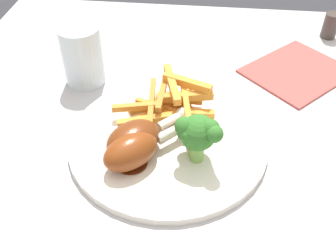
{
  "coord_description": "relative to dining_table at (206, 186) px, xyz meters",
  "views": [
    {
      "loc": [
        0.02,
        0.42,
        1.14
      ],
      "look_at": [
        0.06,
        0.02,
        0.77
      ],
      "focal_mm": 41.8,
      "sensor_mm": 36.0,
      "label": 1
    }
  ],
  "objects": [
    {
      "name": "dinner_plate",
      "position": [
        0.06,
        0.02,
        0.12
      ],
      "size": [
        0.29,
        0.29,
        0.01
      ],
      "primitive_type": "cylinder",
      "color": "white",
      "rests_on": "dining_table"
    },
    {
      "name": "pepper_shaker",
      "position": [
        -0.23,
        -0.32,
        0.14
      ],
      "size": [
        0.03,
        0.03,
        0.05
      ],
      "primitive_type": "cylinder",
      "color": "#423833",
      "rests_on": "dining_table"
    },
    {
      "name": "chicken_drumstick_far",
      "position": [
        0.1,
        0.07,
        0.15
      ],
      "size": [
        0.12,
        0.11,
        0.05
      ],
      "color": "#59210C",
      "rests_on": "dinner_plate"
    },
    {
      "name": "chicken_drumstick_near",
      "position": [
        0.1,
        0.05,
        0.15
      ],
      "size": [
        0.12,
        0.12,
        0.04
      ],
      "color": "#4B1C0B",
      "rests_on": "dinner_plate"
    },
    {
      "name": "carrot_fries_pile",
      "position": [
        0.07,
        -0.04,
        0.14
      ],
      "size": [
        0.15,
        0.14,
        0.04
      ],
      "color": "orange",
      "rests_on": "dinner_plate"
    },
    {
      "name": "water_glass",
      "position": [
        0.22,
        -0.12,
        0.16
      ],
      "size": [
        0.07,
        0.07,
        0.1
      ],
      "primitive_type": "cylinder",
      "color": "silver",
      "rests_on": "dining_table"
    },
    {
      "name": "dining_table",
      "position": [
        0.0,
        0.0,
        0.0
      ],
      "size": [
        0.94,
        0.88,
        0.74
      ],
      "color": "#B7B7BC",
      "rests_on": "ground_plane"
    },
    {
      "name": "broccoli_floret_middle",
      "position": [
        0.02,
        0.05,
        0.16
      ],
      "size": [
        0.05,
        0.05,
        0.06
      ],
      "color": "#90B35B",
      "rests_on": "dinner_plate"
    },
    {
      "name": "napkin",
      "position": [
        -0.15,
        -0.19,
        0.12
      ],
      "size": [
        0.22,
        0.22,
        0.0
      ],
      "primitive_type": "cube",
      "rotation": [
        0.0,
        0.0,
        0.78
      ],
      "color": "#B74C47",
      "rests_on": "dining_table"
    },
    {
      "name": "broccoli_floret_front",
      "position": [
        0.02,
        0.06,
        0.17
      ],
      "size": [
        0.06,
        0.05,
        0.07
      ],
      "color": "#7FB854",
      "rests_on": "dinner_plate"
    }
  ]
}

